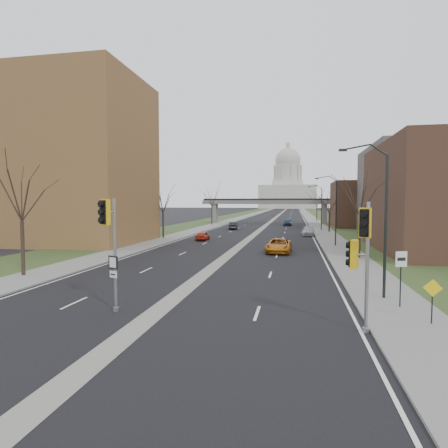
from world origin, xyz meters
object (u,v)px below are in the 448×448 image
(speed_limit_sign, at_px, (401,269))
(car_right_mid, at_px, (308,231))
(car_right_far, at_px, (288,222))
(warning_sign, at_px, (432,295))
(signal_pole_right, at_px, (361,248))
(car_right_near, at_px, (279,246))
(car_left_far, at_px, (233,226))
(signal_pole_median, at_px, (110,234))
(car_left_near, at_px, (203,236))

(speed_limit_sign, bearing_deg, car_right_mid, 75.39)
(speed_limit_sign, height_order, car_right_far, speed_limit_sign)
(warning_sign, bearing_deg, signal_pole_right, -142.72)
(car_right_near, bearing_deg, warning_sign, -68.99)
(speed_limit_sign, height_order, car_right_near, speed_limit_sign)
(speed_limit_sign, xyz_separation_m, car_left_far, (-17.61, 54.12, -1.37))
(warning_sign, height_order, car_right_near, warning_sign)
(signal_pole_right, height_order, speed_limit_sign, signal_pole_right)
(signal_pole_right, bearing_deg, warning_sign, 47.70)
(signal_pole_median, bearing_deg, car_right_near, 96.15)
(car_right_near, distance_m, car_right_mid, 22.15)
(warning_sign, distance_m, car_right_mid, 45.26)
(car_left_far, xyz_separation_m, car_right_near, (10.53, -33.40, 0.04))
(signal_pole_right, height_order, car_left_far, signal_pole_right)
(signal_pole_median, relative_size, car_right_near, 1.02)
(speed_limit_sign, xyz_separation_m, car_right_mid, (-3.21, 42.53, -1.40))
(signal_pole_right, xyz_separation_m, car_left_near, (-15.88, 36.18, -2.99))
(warning_sign, height_order, car_right_far, warning_sign)
(car_left_far, bearing_deg, signal_pole_right, 100.21)
(signal_pole_median, distance_m, car_left_far, 57.73)
(signal_pole_right, height_order, car_right_mid, signal_pole_right)
(signal_pole_right, relative_size, car_right_far, 1.25)
(car_left_far, height_order, car_right_far, car_right_far)
(speed_limit_sign, bearing_deg, signal_pole_median, 174.48)
(signal_pole_median, xyz_separation_m, speed_limit_sign, (14.35, 3.42, -1.87))
(car_left_near, bearing_deg, car_right_mid, -145.92)
(car_right_far, bearing_deg, car_right_near, -86.63)
(car_right_near, bearing_deg, car_left_far, 110.11)
(car_left_far, relative_size, car_right_mid, 0.92)
(signal_pole_median, relative_size, car_right_mid, 1.17)
(signal_pole_median, xyz_separation_m, car_right_mid, (11.14, 45.95, -3.27))
(car_left_near, height_order, car_left_far, car_left_far)
(speed_limit_sign, bearing_deg, car_right_near, 89.93)
(car_left_near, relative_size, car_left_far, 0.84)
(warning_sign, relative_size, car_left_near, 0.53)
(speed_limit_sign, relative_size, car_right_mid, 0.59)
(car_right_mid, bearing_deg, car_right_far, 101.94)
(warning_sign, bearing_deg, speed_limit_sign, 116.97)
(signal_pole_right, height_order, car_right_near, signal_pole_right)
(car_right_near, relative_size, car_right_mid, 1.15)
(car_left_far, bearing_deg, warning_sign, 103.66)
(signal_pole_right, height_order, car_left_near, signal_pole_right)
(warning_sign, xyz_separation_m, car_right_near, (-7.74, 23.29, -0.64))
(warning_sign, xyz_separation_m, car_left_far, (-18.27, 56.69, -0.68))
(warning_sign, xyz_separation_m, car_right_mid, (-3.87, 45.09, -0.71))
(car_left_near, bearing_deg, speed_limit_sign, 119.79)
(signal_pole_right, bearing_deg, car_left_near, 136.65)
(signal_pole_right, xyz_separation_m, warning_sign, (3.30, 1.52, -2.21))
(warning_sign, bearing_deg, car_left_far, 120.39)
(car_left_far, distance_m, car_right_mid, 18.49)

